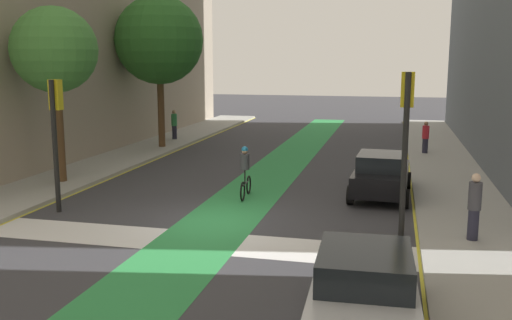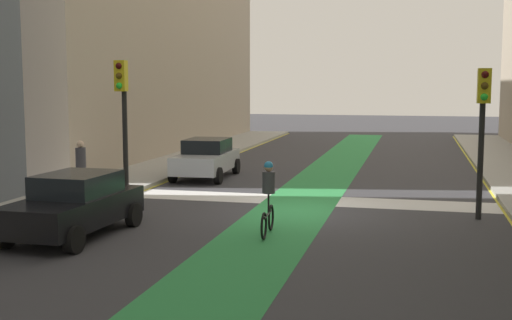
# 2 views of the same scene
# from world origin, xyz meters

# --- Properties ---
(ground_plane) EXTENTS (120.00, 120.00, 0.00)m
(ground_plane) POSITION_xyz_m (0.00, 0.00, 0.00)
(ground_plane) COLOR #38383D
(bike_lane_paint) EXTENTS (2.40, 60.00, 0.01)m
(bike_lane_paint) POSITION_xyz_m (0.21, 0.00, 0.00)
(bike_lane_paint) COLOR #2D8C47
(bike_lane_paint) RESTS_ON ground_plane
(crosswalk_band) EXTENTS (12.00, 1.80, 0.01)m
(crosswalk_band) POSITION_xyz_m (0.00, -2.00, 0.00)
(crosswalk_band) COLOR silver
(crosswalk_band) RESTS_ON ground_plane
(curb_stripe_left) EXTENTS (0.16, 60.00, 0.01)m
(curb_stripe_left) POSITION_xyz_m (-6.00, 0.00, 0.01)
(curb_stripe_left) COLOR yellow
(curb_stripe_left) RESTS_ON ground_plane
(sidewalk_right) EXTENTS (3.00, 60.00, 0.15)m
(sidewalk_right) POSITION_xyz_m (7.50, 0.00, 0.07)
(sidewalk_right) COLOR #9E9E99
(sidewalk_right) RESTS_ON ground_plane
(curb_stripe_right) EXTENTS (0.16, 60.00, 0.01)m
(curb_stripe_right) POSITION_xyz_m (6.00, 0.00, 0.01)
(curb_stripe_right) COLOR yellow
(curb_stripe_right) RESTS_ON ground_plane
(traffic_signal_near_right) EXTENTS (0.35, 0.52, 4.50)m
(traffic_signal_near_right) POSITION_xyz_m (5.54, 0.00, 3.15)
(traffic_signal_near_right) COLOR black
(traffic_signal_near_right) RESTS_ON ground_plane
(traffic_signal_near_left) EXTENTS (0.35, 0.52, 4.21)m
(traffic_signal_near_left) POSITION_xyz_m (-5.13, -0.04, 2.95)
(traffic_signal_near_left) COLOR black
(traffic_signal_near_left) RESTS_ON ground_plane
(car_silver_right_near) EXTENTS (2.14, 4.26, 1.57)m
(car_silver_right_near) POSITION_xyz_m (4.82, -6.14, 0.80)
(car_silver_right_near) COLOR #B2B7BF
(car_silver_right_near) RESTS_ON ground_plane
(car_black_right_far) EXTENTS (2.17, 4.27, 1.57)m
(car_black_right_far) POSITION_xyz_m (4.86, 4.39, 0.80)
(car_black_right_far) COLOR black
(car_black_right_far) RESTS_ON ground_plane
(cyclist_in_lane) EXTENTS (0.32, 1.73, 1.86)m
(cyclist_in_lane) POSITION_xyz_m (0.22, 3.04, 0.97)
(cyclist_in_lane) COLOR black
(cyclist_in_lane) RESTS_ON ground_plane
(pedestrian_sidewalk_right_a) EXTENTS (0.34, 0.34, 1.78)m
(pedestrian_sidewalk_right_a) POSITION_xyz_m (7.35, -0.57, 1.06)
(pedestrian_sidewalk_right_a) COLOR #262638
(pedestrian_sidewalk_right_a) RESTS_ON sidewalk_right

